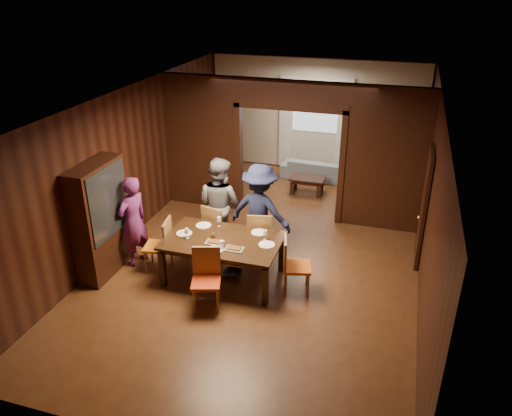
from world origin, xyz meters
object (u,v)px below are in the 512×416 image
(sofa, at_px, (316,169))
(hutch, at_px, (100,220))
(person_purple, at_px, (133,222))
(chair_near, at_px, (206,280))
(coffee_table, at_px, (307,185))
(chair_left, at_px, (157,245))
(chair_far_r, at_px, (260,235))
(dining_table, at_px, (224,259))
(person_grey, at_px, (220,204))
(chair_far_l, at_px, (218,228))
(person_navy, at_px, (260,211))
(chair_right, at_px, (297,265))

(sofa, bearing_deg, hutch, 66.75)
(person_purple, height_order, hutch, hutch)
(chair_near, bearing_deg, coffee_table, 65.75)
(chair_left, bearing_deg, chair_far_r, 108.70)
(dining_table, bearing_deg, person_grey, 113.24)
(chair_far_l, bearing_deg, chair_left, 63.89)
(dining_table, height_order, chair_far_l, chair_far_l)
(dining_table, distance_m, chair_left, 1.21)
(person_grey, relative_size, chair_far_r, 1.87)
(sofa, distance_m, hutch, 6.05)
(chair_far_l, xyz_separation_m, hutch, (-1.65, -1.22, 0.52))
(person_purple, bearing_deg, hutch, -28.34)
(chair_far_l, height_order, chair_near, same)
(person_purple, height_order, dining_table, person_purple)
(dining_table, distance_m, chair_far_l, 0.97)
(person_grey, xyz_separation_m, person_navy, (0.79, -0.04, -0.01))
(person_purple, height_order, coffee_table, person_purple)
(person_purple, distance_m, chair_left, 0.59)
(coffee_table, xyz_separation_m, chair_far_l, (-1.04, -3.14, 0.28))
(dining_table, xyz_separation_m, chair_right, (1.27, 0.01, 0.10))
(dining_table, relative_size, hutch, 0.97)
(person_navy, relative_size, chair_right, 1.84)
(chair_right, xyz_separation_m, chair_far_r, (-0.87, 0.81, 0.00))
(chair_far_r, bearing_deg, hutch, 12.59)
(person_purple, relative_size, person_navy, 0.94)
(dining_table, xyz_separation_m, hutch, (-2.07, -0.36, 0.62))
(person_purple, bearing_deg, chair_left, 98.09)
(dining_table, bearing_deg, person_navy, 69.13)
(person_grey, height_order, sofa, person_grey)
(chair_right, relative_size, chair_far_r, 1.00)
(coffee_table, distance_m, chair_left, 4.46)
(sofa, height_order, coffee_table, sofa)
(chair_right, xyz_separation_m, chair_near, (-1.25, -0.84, 0.00))
(sofa, relative_size, chair_left, 1.79)
(person_grey, xyz_separation_m, hutch, (-1.64, -1.35, 0.10))
(chair_far_l, xyz_separation_m, chair_far_r, (0.82, -0.04, 0.00))
(person_grey, bearing_deg, chair_near, 123.28)
(sofa, xyz_separation_m, dining_table, (-0.66, -4.99, 0.13))
(person_grey, relative_size, hutch, 0.90)
(sofa, height_order, chair_right, chair_right)
(person_grey, relative_size, dining_table, 0.94)
(chair_far_l, bearing_deg, chair_far_r, -168.43)
(person_purple, height_order, sofa, person_purple)
(person_grey, xyz_separation_m, sofa, (1.08, 4.00, -0.65))
(person_navy, relative_size, sofa, 1.03)
(chair_far_l, height_order, chair_far_r, same)
(person_purple, xyz_separation_m, coffee_table, (2.31, 3.98, -0.63))
(person_navy, bearing_deg, person_purple, 32.73)
(coffee_table, bearing_deg, chair_left, -114.30)
(person_purple, xyz_separation_m, person_navy, (2.04, 0.93, 0.06))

